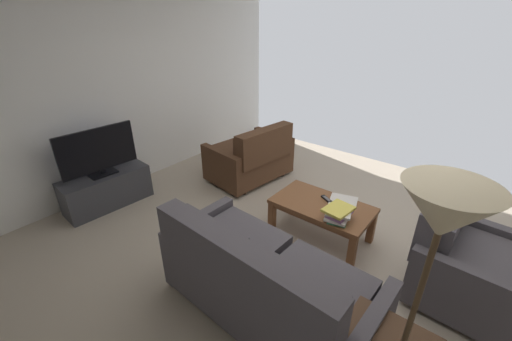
% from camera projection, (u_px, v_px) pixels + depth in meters
% --- Properties ---
extents(ground_plane, '(5.91, 5.40, 0.01)m').
position_uv_depth(ground_plane, '(315.00, 251.00, 3.37)').
color(ground_plane, tan).
extents(wall_right, '(0.12, 5.40, 2.72)m').
position_uv_depth(wall_right, '(135.00, 85.00, 4.42)').
color(wall_right, white).
rests_on(wall_right, ground).
extents(sofa_main, '(1.78, 0.89, 0.92)m').
position_uv_depth(sofa_main, '(262.00, 281.00, 2.47)').
color(sofa_main, black).
rests_on(sofa_main, ground).
extents(loveseat_near, '(0.93, 1.25, 0.86)m').
position_uv_depth(loveseat_near, '(252.00, 157.00, 4.68)').
color(loveseat_near, black).
rests_on(loveseat_near, ground).
extents(coffee_table, '(1.04, 0.60, 0.42)m').
position_uv_depth(coffee_table, '(322.00, 209.00, 3.44)').
color(coffee_table, brown).
rests_on(coffee_table, ground).
extents(floor_lamp, '(0.37, 0.37, 1.68)m').
position_uv_depth(floor_lamp, '(438.00, 235.00, 1.28)').
color(floor_lamp, '#47331E').
rests_on(floor_lamp, ground).
extents(tv_stand, '(0.46, 1.07, 0.45)m').
position_uv_depth(tv_stand, '(107.00, 190.00, 4.09)').
color(tv_stand, '#38383D').
rests_on(tv_stand, ground).
extents(flat_tv, '(0.22, 0.92, 0.59)m').
position_uv_depth(flat_tv, '(98.00, 151.00, 3.85)').
color(flat_tv, black).
rests_on(flat_tv, tv_stand).
extents(armchair_side, '(0.84, 0.89, 0.86)m').
position_uv_depth(armchair_side, '(464.00, 263.00, 2.68)').
color(armchair_side, black).
rests_on(armchair_side, ground).
extents(book_stack, '(0.30, 0.32, 0.13)m').
position_uv_depth(book_stack, '(339.00, 213.00, 3.13)').
color(book_stack, '#337F51').
rests_on(book_stack, coffee_table).
extents(tv_remote, '(0.16, 0.11, 0.02)m').
position_uv_depth(tv_remote, '(327.00, 199.00, 3.48)').
color(tv_remote, black).
rests_on(tv_remote, coffee_table).
extents(loose_magazine, '(0.34, 0.31, 0.01)m').
position_uv_depth(loose_magazine, '(343.00, 200.00, 3.47)').
color(loose_magazine, silver).
rests_on(loose_magazine, coffee_table).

